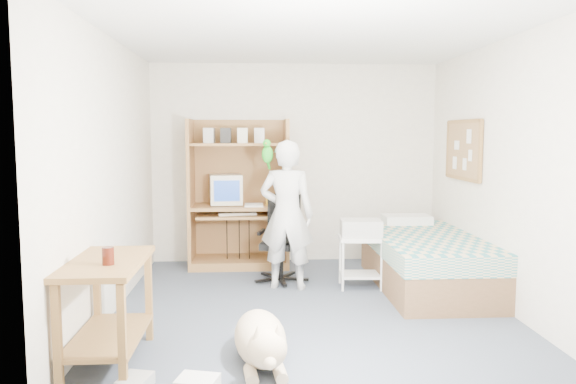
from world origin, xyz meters
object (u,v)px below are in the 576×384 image
object	(u,v)px
computer_hutch	(239,200)
side_desk	(108,296)
bed	(426,261)
person	(287,215)
printer_cart	(361,254)
office_chair	(282,251)
dog	(261,339)

from	to	relation	value
computer_hutch	side_desk	bearing A→B (deg)	-106.14
bed	person	size ratio (longest dim) A/B	1.29
bed	printer_cart	world-z (taller)	bed
person	printer_cart	xyz separation A→B (m)	(0.78, -0.03, -0.42)
office_chair	printer_cart	xyz separation A→B (m)	(0.82, -0.33, 0.03)
bed	side_desk	xyz separation A→B (m)	(-2.85, -1.82, 0.21)
person	dog	distance (m)	2.09
computer_hutch	bed	bearing A→B (deg)	-29.29
dog	printer_cart	xyz separation A→B (m)	(1.08, 1.95, 0.18)
computer_hutch	dog	world-z (taller)	computer_hutch
bed	person	distance (m)	1.56
bed	side_desk	bearing A→B (deg)	-147.50
office_chair	printer_cart	world-z (taller)	office_chair
person	dog	world-z (taller)	person
computer_hutch	office_chair	distance (m)	1.02
dog	computer_hutch	bearing A→B (deg)	88.62
office_chair	dog	size ratio (longest dim) A/B	0.83
side_desk	office_chair	size ratio (longest dim) A/B	1.06
side_desk	computer_hutch	bearing A→B (deg)	73.86
side_desk	office_chair	bearing A→B (deg)	58.59
bed	office_chair	bearing A→B (deg)	166.12
person	printer_cart	bearing A→B (deg)	-169.21
side_desk	person	distance (m)	2.36
computer_hutch	office_chair	bearing A→B (deg)	-56.91
computer_hutch	printer_cart	world-z (taller)	computer_hutch
bed	side_desk	world-z (taller)	side_desk
dog	side_desk	bearing A→B (deg)	169.44
bed	office_chair	distance (m)	1.56
person	computer_hutch	bearing A→B (deg)	-50.34
computer_hutch	person	world-z (taller)	computer_hutch
printer_cart	dog	bearing A→B (deg)	-115.33
bed	printer_cart	distance (m)	0.70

